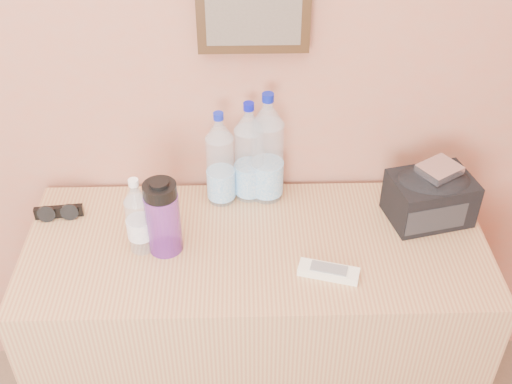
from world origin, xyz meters
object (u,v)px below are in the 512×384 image
dresser (256,337)px  nalgene_bottle (163,217)px  pet_small (139,219)px  toiletry_bag (430,196)px  pet_large_b (267,153)px  sunglasses (59,212)px  pet_large_c (249,156)px  foil_packet (439,169)px  ac_remote (329,272)px  pet_large_a (220,163)px

dresser → nalgene_bottle: bearing=-176.9°
pet_small → toiletry_bag: 0.83m
pet_large_b → nalgene_bottle: size_ratio=1.53×
toiletry_bag → pet_small: bearing=174.7°
pet_small → sunglasses: size_ratio=1.67×
pet_large_c → toiletry_bag: (0.52, -0.12, -0.06)m
sunglasses → toiletry_bag: size_ratio=0.61×
toiletry_bag → foil_packet: 0.09m
dresser → sunglasses: sunglasses is taller
toiletry_bag → foil_packet: size_ratio=2.12×
sunglasses → pet_small: bearing=-34.5°
sunglasses → ac_remote: bearing=-24.9°
pet_large_b → pet_small: 0.43m
foil_packet → pet_large_a: bearing=171.3°
dresser → pet_large_b: pet_large_b is taller
nalgene_bottle → ac_remote: size_ratio=1.43×
dresser → pet_large_c: (-0.01, 0.22, 0.55)m
foil_packet → pet_large_b: bearing=167.2°
pet_large_b → pet_small: pet_large_b is taller
pet_large_b → sunglasses: bearing=-171.8°
pet_large_a → ac_remote: size_ratio=1.89×
pet_large_a → pet_large_c: (0.09, 0.02, 0.01)m
pet_large_b → toiletry_bag: bearing=-13.9°
pet_large_c → sunglasses: 0.58m
pet_large_a → pet_large_c: size_ratio=0.94×
pet_large_b → ac_remote: size_ratio=2.20×
pet_large_c → foil_packet: (0.53, -0.11, 0.02)m
nalgene_bottle → foil_packet: bearing=9.1°
pet_large_a → toiletry_bag: pet_large_a is taller
ac_remote → pet_large_c: bearing=136.3°
pet_small → foil_packet: (0.84, 0.12, 0.06)m
pet_large_a → nalgene_bottle: pet_large_a is taller
pet_large_a → pet_large_b: size_ratio=0.86×
nalgene_bottle → ac_remote: (0.44, -0.12, -0.10)m
sunglasses → foil_packet: size_ratio=1.30×
pet_large_a → ac_remote: (0.29, -0.33, -0.12)m
sunglasses → foil_packet: foil_packet is taller
nalgene_bottle → dresser: bearing=3.1°
pet_small → pet_large_a: bearing=44.6°
pet_small → toiletry_bag: bearing=7.9°
pet_large_a → ac_remote: pet_large_a is taller
dresser → toiletry_bag: size_ratio=5.71×
nalgene_bottle → sunglasses: (-0.33, 0.14, -0.10)m
foil_packet → sunglasses: bearing=178.9°
pet_small → ac_remote: bearing=-13.3°
ac_remote → pet_large_a: bearing=147.2°
pet_large_a → pet_small: (-0.22, -0.21, -0.03)m
ac_remote → sunglasses: bearing=177.5°
nalgene_bottle → toiletry_bag: nalgene_bottle is taller
pet_large_b → pet_large_c: (-0.05, 0.00, -0.01)m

